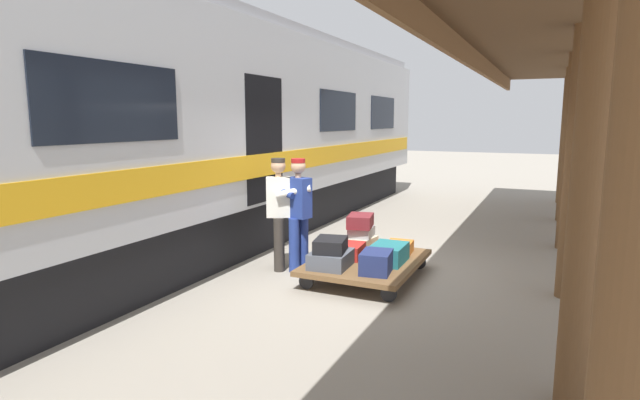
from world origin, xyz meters
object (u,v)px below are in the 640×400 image
Objects in this scene: luggage_cart at (366,262)px; porter_by_door at (280,210)px; suitcase_cream_canvas at (359,243)px; train_car at (190,132)px; suitcase_slate_roller at (331,259)px; suitcase_orange_carryall at (399,248)px; suitcase_gray_aluminum at (361,232)px; suitcase_maroon_trunk at (360,221)px; porter_in_overalls at (298,210)px; suitcase_black_hardshell at (331,245)px; suitcase_navy_fabric at (376,262)px; suitcase_teal_softside at (388,253)px; suitcase_red_plastic at (346,250)px.

luggage_cart is 1.15× the size of porter_by_door.
suitcase_cream_canvas is at bearing -147.11° from porter_by_door.
train_car is 3.59m from suitcase_slate_roller.
suitcase_gray_aluminum is at bearing -3.39° from suitcase_orange_carryall.
porter_in_overalls is (0.78, 0.61, 0.21)m from suitcase_maroon_trunk.
suitcase_navy_fabric is at bearing -179.22° from suitcase_black_hardshell.
suitcase_teal_softside is 0.86m from suitcase_gray_aluminum.
suitcase_teal_softside is at bearing 90.00° from suitcase_orange_carryall.
suitcase_navy_fabric reaches higher than suitcase_slate_roller.
suitcase_red_plastic is (0.65, 0.54, 0.01)m from suitcase_orange_carryall.
suitcase_gray_aluminum is at bearing -175.92° from train_car.
suitcase_red_plastic is 0.29× the size of porter_by_door.
suitcase_cream_canvas is at bearing -58.76° from luggage_cart.
suitcase_cream_canvas reaches higher than luggage_cart.
suitcase_maroon_trunk is at bearing -59.86° from suitcase_navy_fabric.
suitcase_slate_roller is 1.14m from suitcase_maroon_trunk.
suitcase_black_hardshell is at bearing 147.19° from porter_in_overalls.
suitcase_teal_softside is 0.36× the size of porter_by_door.
porter_in_overalls reaches higher than suitcase_maroon_trunk.
suitcase_navy_fabric is at bearing 90.00° from suitcase_teal_softside.
luggage_cart is at bearing 58.76° from suitcase_orange_carryall.
suitcase_teal_softside is 1.53× the size of suitcase_gray_aluminum.
suitcase_teal_softside is 0.36× the size of porter_in_overalls.
suitcase_black_hardshell is (0.65, 0.55, 0.18)m from suitcase_teal_softside.
suitcase_red_plastic is at bearing -173.08° from porter_by_door.
porter_in_overalls is at bearing 3.00° from luggage_cart.
suitcase_black_hardshell reaches higher than suitcase_navy_fabric.
suitcase_maroon_trunk is (-0.02, -0.55, 0.34)m from suitcase_red_plastic.
luggage_cart is 0.65m from suitcase_navy_fabric.
suitcase_cream_canvas is 0.54m from suitcase_red_plastic.
porter_by_door is (1.02, -0.42, 0.34)m from suitcase_black_hardshell.
suitcase_teal_softside is 1.28× the size of suitcase_navy_fabric.
porter_in_overalls is (1.41, 0.06, 0.52)m from suitcase_teal_softside.
suitcase_gray_aluminum reaches higher than suitcase_navy_fabric.
suitcase_slate_roller is 1.53× the size of suitcase_gray_aluminum.
suitcase_slate_roller is 1.24× the size of suitcase_black_hardshell.
suitcase_black_hardshell reaches higher than suitcase_orange_carryall.
suitcase_gray_aluminum is at bearing -129.67° from suitcase_cream_canvas.
suitcase_red_plastic is at bearing -0.00° from luggage_cart.
suitcase_gray_aluminum is 0.24× the size of porter_by_door.
suitcase_slate_roller is 1.23m from porter_by_door.
suitcase_gray_aluminum is at bearing -141.43° from porter_in_overalls.
suitcase_teal_softside reaches higher than suitcase_red_plastic.
train_car is 4.07m from suitcase_teal_softside.
suitcase_maroon_trunk is (-0.02, -0.01, 0.35)m from suitcase_cream_canvas.
train_car is 2.37m from porter_by_door.
suitcase_cream_canvas is 1.10m from suitcase_black_hardshell.
suitcase_slate_roller is at bearing 90.00° from suitcase_red_plastic.
suitcase_teal_softside reaches higher than suitcase_cream_canvas.
porter_in_overalls is 1.00× the size of porter_by_door.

